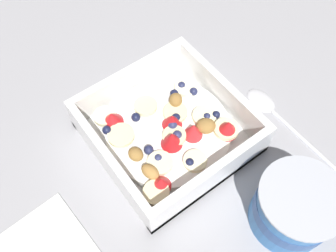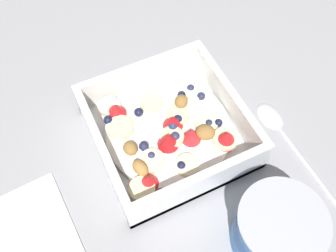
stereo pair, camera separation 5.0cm
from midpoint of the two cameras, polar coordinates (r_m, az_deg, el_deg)
name	(u,v)px [view 1 (the left image)]	position (r m, az deg, el deg)	size (l,w,h in m)	color
ground_plane	(155,132)	(0.53, -4.72, -1.07)	(2.40, 2.40, 0.00)	#9E9EA3
fruit_bowl	(169,131)	(0.50, -2.71, -1.00)	(0.19, 0.19, 0.06)	white
spoon	(274,111)	(0.55, 13.41, 2.01)	(0.03, 0.17, 0.01)	silver
yogurt_cup	(294,208)	(0.45, 15.62, -12.18)	(0.10, 0.10, 0.08)	#3370B7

